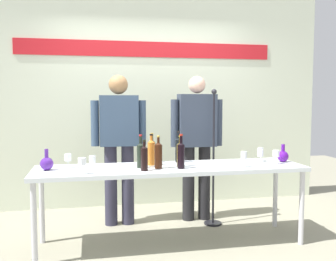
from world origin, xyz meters
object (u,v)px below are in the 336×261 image
decanter_blue_left (47,163)px  presenter_right (197,138)px  wine_bottle_0 (179,149)px  wine_bottle_2 (141,154)px  wine_glass_left_0 (92,160)px  wine_glass_right_0 (260,153)px  microphone_stand (213,180)px  presenter_left (119,139)px  wine_glass_left_2 (68,158)px  wine_glass_left_1 (82,162)px  wine_bottle_5 (151,152)px  wine_glass_right_2 (276,154)px  wine_bottle_4 (152,150)px  wine_bottle_1 (158,154)px  decanter_blue_right (283,156)px  display_table (171,172)px  wine_bottle_7 (181,154)px  wine_glass_right_3 (244,156)px  wine_bottle_6 (180,153)px  wine_glass_right_1 (261,151)px

decanter_blue_left → presenter_right: bearing=22.3°
wine_bottle_0 → wine_bottle_2: wine_bottle_0 is taller
presenter_right → wine_glass_left_0: presenter_right is taller
decanter_blue_left → wine_glass_right_0: size_ratio=1.49×
decanter_blue_left → microphone_stand: (1.75, 0.44, -0.32)m
presenter_left → wine_glass_left_2: 0.79m
presenter_left → wine_glass_left_2: bearing=-132.2°
presenter_right → microphone_stand: presenter_right is taller
wine_bottle_2 → wine_glass_left_1: wine_bottle_2 is taller
wine_bottle_2 → microphone_stand: size_ratio=0.21×
wine_bottle_5 → wine_glass_right_2: 1.25m
wine_bottle_4 → wine_bottle_5: bearing=-101.7°
wine_bottle_1 → wine_glass_right_2: 1.20m
wine_glass_left_2 → microphone_stand: size_ratio=0.09×
decanter_blue_right → wine_bottle_5: bearing=176.7°
presenter_right → display_table: bearing=-123.0°
wine_bottle_4 → wine_glass_right_0: size_ratio=2.31×
presenter_right → microphone_stand: size_ratio=1.10×
wine_bottle_7 → wine_glass_right_3: size_ratio=2.16×
presenter_left → wine_bottle_7: bearing=-57.5°
presenter_right → wine_glass_left_2: bearing=-158.0°
presenter_right → wine_bottle_5: 0.86m
display_table → presenter_left: bearing=123.0°
decanter_blue_left → microphone_stand: size_ratio=0.13×
wine_glass_left_2 → wine_glass_right_3: wine_glass_right_3 is taller
wine_bottle_0 → wine_glass_right_0: size_ratio=2.43×
wine_bottle_4 → wine_glass_left_0: size_ratio=2.30×
wine_bottle_1 → decanter_blue_left: bearing=173.9°
decanter_blue_left → wine_glass_right_0: bearing=1.1°
decanter_blue_left → wine_bottle_1: bearing=-6.1°
decanter_blue_right → wine_bottle_5: wine_bottle_5 is taller
wine_bottle_1 → wine_bottle_2: size_ratio=0.98×
decanter_blue_left → decanter_blue_right: 2.36m
wine_glass_left_1 → wine_glass_right_0: size_ratio=1.08×
wine_glass_left_1 → wine_glass_right_3: 1.52m
wine_glass_right_0 → wine_glass_left_0: bearing=-175.9°
wine_bottle_4 → wine_glass_right_3: wine_bottle_4 is taller
microphone_stand → presenter_right: bearing=122.0°
wine_bottle_2 → wine_bottle_6: 0.38m
wine_bottle_2 → wine_glass_right_1: 1.32m
decanter_blue_right → presenter_right: size_ratio=0.11×
wine_bottle_4 → wine_glass_right_3: bearing=-26.2°
wine_bottle_7 → wine_glass_right_2: size_ratio=2.28×
wine_bottle_2 → wine_glass_right_1: wine_bottle_2 is taller
wine_bottle_0 → wine_bottle_4: 0.28m
decanter_blue_right → wine_bottle_7: (-1.13, -0.16, 0.07)m
microphone_stand → wine_glass_left_2: bearing=-167.0°
wine_bottle_0 → wine_glass_left_1: size_ratio=2.26×
wine_bottle_4 → wine_glass_right_3: (0.83, -0.41, -0.02)m
wine_bottle_0 → wine_bottle_2: size_ratio=1.02×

